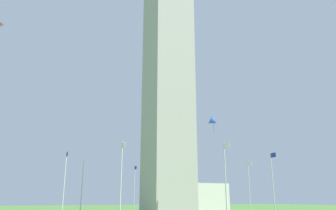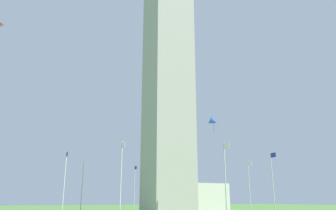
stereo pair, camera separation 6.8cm
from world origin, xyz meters
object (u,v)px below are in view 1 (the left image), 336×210
flagpole_nw (121,178)px  distant_building (187,197)px  flagpole_n (226,179)px  flagpole_sw (82,185)px  obelisk_monument (168,33)px  flagpole_w (64,182)px  flagpole_se (195,187)px  flagpole_s (134,187)px  flagpole_ne (273,182)px  flagpole_e (249,186)px  kite_blue_delta (214,121)px

flagpole_nw → distant_building: (-53.81, 37.09, -1.51)m
flagpole_n → flagpole_sw: same height
flagpole_n → distant_building: size_ratio=0.36×
obelisk_monument → flagpole_sw: obelisk_monument is taller
flagpole_w → distant_building: size_ratio=0.36×
flagpole_se → flagpole_sw: size_ratio=1.00×
flagpole_n → flagpole_sw: bearing=-157.5°
flagpole_s → flagpole_ne: bearing=22.5°
flagpole_s → flagpole_w: (15.43, -15.43, 0.00)m
flagpole_e → distant_building: size_ratio=0.36×
flagpole_n → obelisk_monument: bearing=180.0°
flagpole_s → flagpole_sw: 11.81m
flagpole_e → flagpole_sw: same height
flagpole_sw → flagpole_nw: size_ratio=1.00×
obelisk_monument → flagpole_e: size_ratio=6.70×
obelisk_monument → flagpole_n: size_ratio=6.70×
flagpole_se → distant_building: bearing=154.5°
flagpole_sw → distant_building: (-31.98, 37.09, -1.51)m
obelisk_monument → kite_blue_delta: 20.32m
flagpole_w → flagpole_nw: bearing=22.5°
flagpole_ne → flagpole_sw: bearing=-135.0°
flagpole_nw → obelisk_monument: bearing=135.1°
flagpole_nw → flagpole_s: bearing=157.5°
flagpole_e → flagpole_nw: bearing=-67.5°
flagpole_se → flagpole_e: bearing=22.5°
flagpole_ne → flagpole_s: bearing=-157.5°
obelisk_monument → distant_building: obelisk_monument is taller
flagpole_ne → kite_blue_delta: kite_blue_delta is taller
flagpole_w → flagpole_n: bearing=45.0°
obelisk_monument → flagpole_w: (0.05, -15.43, -25.60)m
flagpole_ne → flagpole_sw: same height
flagpole_sw → flagpole_w: 11.81m
obelisk_monument → flagpole_s: bearing=180.0°
flagpole_ne → flagpole_s: (-26.35, -10.91, 0.00)m
flagpole_ne → kite_blue_delta: (-1.02, -8.68, 8.02)m
flagpole_se → flagpole_n: bearing=-22.5°
obelisk_monument → flagpole_nw: (10.97, -10.91, -25.60)m
flagpole_n → flagpole_e: size_ratio=1.00×
flagpole_n → flagpole_s: size_ratio=1.00×
flagpole_ne → flagpole_e: bearing=157.5°
flagpole_e → flagpole_w: size_ratio=1.00×
flagpole_ne → kite_blue_delta: bearing=-96.7°
flagpole_n → distant_building: flagpole_n is taller
flagpole_n → flagpole_e: 21.83m
obelisk_monument → flagpole_ne: bearing=44.9°
flagpole_ne → flagpole_e: 11.81m
flagpole_n → flagpole_se: 28.52m
flagpole_w → kite_blue_delta: bearing=60.8°
flagpole_ne → flagpole_nw: size_ratio=1.00×
flagpole_s → flagpole_w: size_ratio=1.00×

